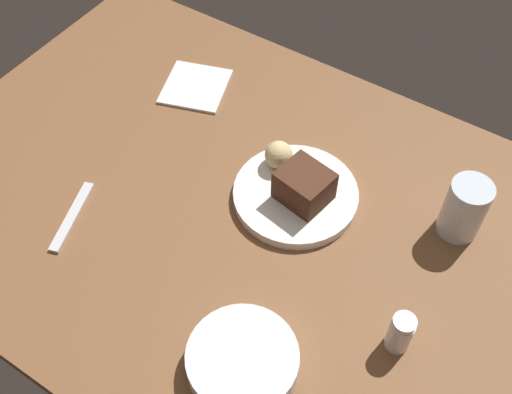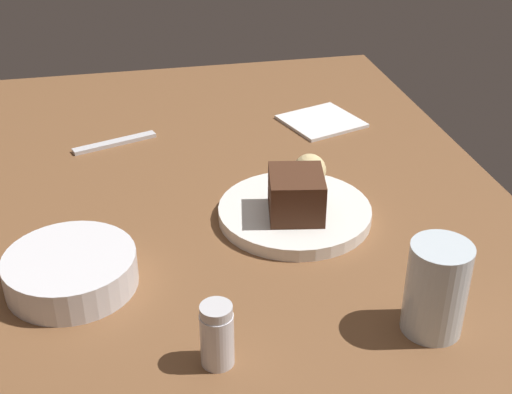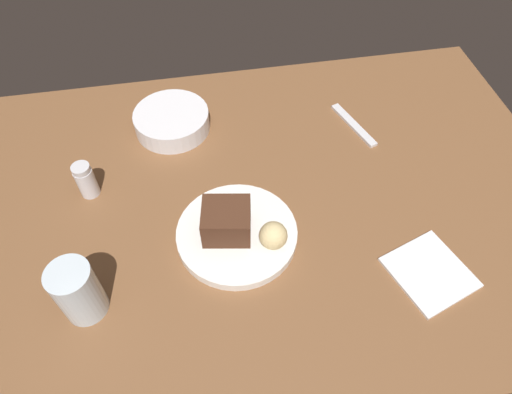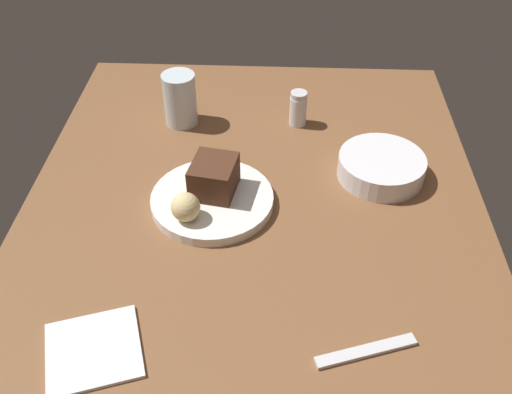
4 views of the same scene
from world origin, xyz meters
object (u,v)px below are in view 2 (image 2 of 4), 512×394
(chocolate_cake_slice, at_px, (296,194))
(dessert_spoon, at_px, (115,143))
(bread_roll, at_px, (309,170))
(side_bowl, at_px, (71,270))
(folded_napkin, at_px, (321,121))
(salt_shaker, at_px, (217,335))
(dessert_plate, at_px, (295,213))
(water_glass, at_px, (436,289))

(chocolate_cake_slice, xyz_separation_m, dessert_spoon, (0.32, 0.25, -0.05))
(bread_roll, height_order, side_bowl, bread_roll)
(dessert_spoon, bearing_deg, folded_napkin, -16.14)
(bread_roll, relative_size, folded_napkin, 0.39)
(salt_shaker, height_order, dessert_spoon, salt_shaker)
(side_bowl, bearing_deg, chocolate_cake_slice, -75.56)
(folded_napkin, bearing_deg, dessert_spoon, 92.41)
(salt_shaker, bearing_deg, dessert_plate, -30.01)
(bread_roll, height_order, salt_shaker, salt_shaker)
(dessert_plate, height_order, folded_napkin, dessert_plate)
(dessert_plate, relative_size, salt_shaker, 2.89)
(bread_roll, bearing_deg, chocolate_cake_slice, 151.85)
(water_glass, distance_m, dessert_spoon, 0.67)
(bread_roll, height_order, dessert_spoon, bread_roll)
(salt_shaker, relative_size, folded_napkin, 0.59)
(bread_roll, height_order, folded_napkin, bread_roll)
(dessert_plate, distance_m, water_glass, 0.29)
(water_glass, distance_m, folded_napkin, 0.59)
(chocolate_cake_slice, distance_m, salt_shaker, 0.30)
(chocolate_cake_slice, relative_size, side_bowl, 0.52)
(bread_roll, bearing_deg, dessert_spoon, 49.50)
(chocolate_cake_slice, distance_m, water_glass, 0.27)
(water_glass, relative_size, dessert_spoon, 0.76)
(water_glass, height_order, side_bowl, water_glass)
(dessert_plate, height_order, bread_roll, bread_roll)
(chocolate_cake_slice, height_order, side_bowl, chocolate_cake_slice)
(salt_shaker, relative_size, dessert_spoon, 0.51)
(salt_shaker, relative_size, side_bowl, 0.47)
(chocolate_cake_slice, xyz_separation_m, bread_roll, (0.08, -0.04, -0.01))
(chocolate_cake_slice, distance_m, folded_napkin, 0.37)
(chocolate_cake_slice, height_order, salt_shaker, chocolate_cake_slice)
(water_glass, height_order, dessert_spoon, water_glass)
(water_glass, relative_size, side_bowl, 0.69)
(salt_shaker, relative_size, water_glass, 0.68)
(folded_napkin, bearing_deg, dessert_plate, 157.14)
(chocolate_cake_slice, xyz_separation_m, folded_napkin, (0.34, -0.14, -0.05))
(bread_roll, bearing_deg, salt_shaker, 149.57)
(chocolate_cake_slice, relative_size, dessert_spoon, 0.57)
(bread_roll, bearing_deg, water_glass, -170.17)
(water_glass, bearing_deg, bread_roll, 9.83)
(bread_roll, xyz_separation_m, water_glass, (-0.32, -0.06, 0.01))
(chocolate_cake_slice, distance_m, side_bowl, 0.32)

